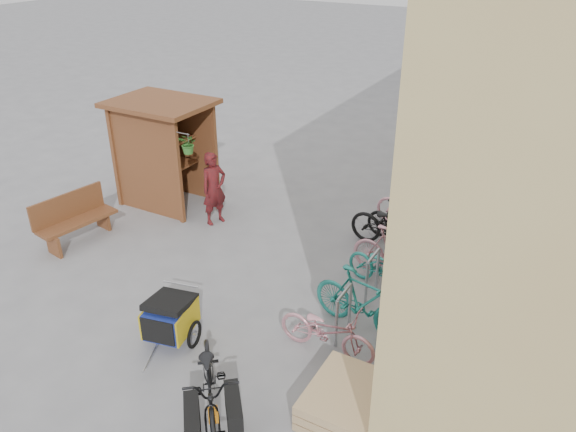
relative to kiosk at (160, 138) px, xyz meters
The scene contains 17 objects.
ground 4.39m from the kiosk, 37.02° to the right, with size 80.00×80.00×0.00m, color gray.
kiosk is the anchor object (origin of this frame).
bike_rack 5.67m from the kiosk, ahead, with size 0.05×5.35×0.86m.
pallet_stack 7.50m from the kiosk, 31.66° to the right, with size 1.00×1.20×0.40m.
bench 2.55m from the kiosk, 100.00° to the right, with size 0.75×1.66×1.01m.
shopping_carts 7.44m from the kiosk, 31.65° to the left, with size 0.57×1.57×1.02m.
child_trailer 5.18m from the kiosk, 49.08° to the right, with size 0.89×1.41×0.82m.
cargo_bike 6.81m from the kiosk, 45.00° to the right, with size 1.71×1.88×1.00m.
person_kiosk 1.79m from the kiosk, ahead, with size 0.58×0.38×1.59m, color maroon.
bike_0 6.34m from the kiosk, 27.84° to the right, with size 0.54×1.55×0.81m, color pink.
bike_1 6.25m from the kiosk, 20.58° to the right, with size 0.50×1.78×1.07m, color teal.
bike_2 5.88m from the kiosk, ahead, with size 0.55×1.58×0.83m, color teal.
bike_3 5.81m from the kiosk, ahead, with size 0.46×1.64×0.99m, color pink.
bike_4 5.50m from the kiosk, ahead, with size 0.67×1.91×1.00m, color black.
bike_5 5.55m from the kiosk, ahead, with size 0.42×1.49×0.90m, color black.
bike_6 5.75m from the kiosk, 15.94° to the left, with size 0.59×1.69×0.89m, color pink.
bike_7 6.11m from the kiosk, 18.09° to the left, with size 0.49×1.74×1.04m, color pink.
Camera 1 is at (4.93, -6.48, 5.70)m, focal length 35.00 mm.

